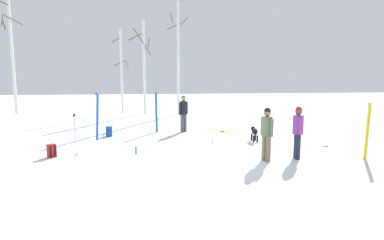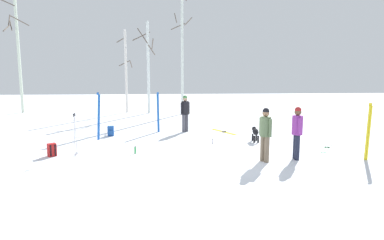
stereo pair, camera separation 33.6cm
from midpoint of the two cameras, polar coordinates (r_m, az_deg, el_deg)
ground_plane at (r=11.06m, az=0.05°, el=-6.54°), size 60.00×60.00×0.00m
person_0 at (r=10.73m, az=11.77°, el=-1.82°), size 0.34×0.47×1.72m
person_1 at (r=15.60m, az=-2.08°, el=1.54°), size 0.43×0.35×1.72m
person_2 at (r=11.29m, az=16.80°, el=-1.50°), size 0.34×0.52×1.72m
dog at (r=13.80m, az=9.92°, el=-1.99°), size 0.26×0.90×0.57m
ski_pair_planted_0 at (r=12.13m, az=27.06°, el=-1.69°), size 0.17×0.04×1.85m
ski_pair_planted_1 at (r=15.64m, az=-6.72°, el=1.30°), size 0.12×0.13×1.86m
ski_pair_planted_2 at (r=14.31m, az=-16.51°, el=0.56°), size 0.15×0.25×1.97m
ski_pair_lying_0 at (r=15.76m, az=4.51°, el=-1.98°), size 0.98×1.63×0.05m
ski_pair_lying_1 at (r=13.59m, az=21.22°, el=-4.23°), size 1.18×1.62×0.05m
ski_poles_0 at (r=11.82m, az=-20.07°, el=-2.24°), size 0.07×0.26×1.45m
backpack_0 at (r=15.09m, az=-14.59°, el=-1.91°), size 0.26×0.29×0.44m
backpack_1 at (r=12.15m, az=-23.58°, el=-4.85°), size 0.34×0.34×0.44m
water_bottle_0 at (r=11.76m, az=-10.35°, el=-5.15°), size 0.07×0.07×0.26m
water_bottle_1 at (r=13.13m, az=2.77°, el=-3.68°), size 0.06×0.06×0.22m
birch_tree_0 at (r=25.37m, az=-28.78°, el=10.33°), size 1.65×1.42×7.90m
birch_tree_1 at (r=23.20m, az=-12.35°, el=8.20°), size 0.99×0.98×5.54m
birch_tree_2 at (r=22.52m, az=-8.64°, el=9.16°), size 1.50×1.70×6.03m
birch_tree_3 at (r=22.01m, az=-2.83°, el=11.72°), size 1.37×1.21×7.94m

